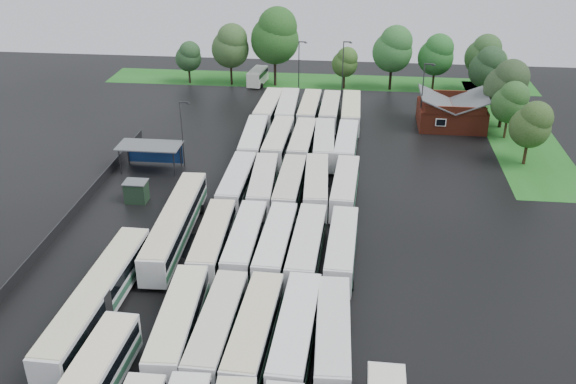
# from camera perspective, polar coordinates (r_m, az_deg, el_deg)

# --- Properties ---
(ground) EXTENTS (160.00, 160.00, 0.00)m
(ground) POSITION_cam_1_polar(r_m,az_deg,el_deg) (64.41, -2.94, -6.63)
(ground) COLOR black
(ground) RESTS_ON ground
(brick_building) EXTENTS (10.07, 8.60, 5.39)m
(brick_building) POSITION_cam_1_polar(r_m,az_deg,el_deg) (102.71, 14.30, 6.67)
(brick_building) COLOR maroon
(brick_building) RESTS_ON ground
(wash_shed) EXTENTS (8.20, 4.20, 3.58)m
(wash_shed) POSITION_cam_1_polar(r_m,az_deg,el_deg) (85.97, -12.12, 3.85)
(wash_shed) COLOR #2D2D30
(wash_shed) RESTS_ON ground
(utility_hut) EXTENTS (2.70, 2.20, 2.62)m
(utility_hut) POSITION_cam_1_polar(r_m,az_deg,el_deg) (78.22, -13.33, 0.06)
(utility_hut) COLOR black
(utility_hut) RESTS_ON ground
(grass_strip_north) EXTENTS (80.00, 10.00, 0.01)m
(grass_strip_north) POSITION_cam_1_polar(r_m,az_deg,el_deg) (123.39, 2.69, 9.81)
(grass_strip_north) COLOR #1B5F19
(grass_strip_north) RESTS_ON ground
(grass_strip_east) EXTENTS (10.00, 50.00, 0.01)m
(grass_strip_east) POSITION_cam_1_polar(r_m,az_deg,el_deg) (105.27, 19.59, 5.34)
(grass_strip_east) COLOR #1B5F19
(grass_strip_east) RESTS_ON ground
(west_fence) EXTENTS (0.10, 50.00, 1.20)m
(west_fence) POSITION_cam_1_polar(r_m,az_deg,el_deg) (76.95, -18.57, -1.72)
(west_fence) COLOR #2D2D30
(west_fence) RESTS_ON ground
(bus_r1c0) EXTENTS (3.44, 13.30, 3.67)m
(bus_r1c0) POSITION_cam_1_polar(r_m,az_deg,el_deg) (54.29, -9.70, -11.52)
(bus_r1c0) COLOR silver
(bus_r1c0) RESTS_ON ground
(bus_r1c1) EXTENTS (2.95, 12.82, 3.56)m
(bus_r1c1) POSITION_cam_1_polar(r_m,az_deg,el_deg) (53.49, -6.29, -12.01)
(bus_r1c1) COLOR silver
(bus_r1c1) RESTS_ON ground
(bus_r1c2) EXTENTS (3.26, 13.14, 3.63)m
(bus_r1c2) POSITION_cam_1_polar(r_m,az_deg,el_deg) (52.83, -2.99, -12.36)
(bus_r1c2) COLOR silver
(bus_r1c2) RESTS_ON ground
(bus_r1c3) EXTENTS (3.29, 13.39, 3.70)m
(bus_r1c3) POSITION_cam_1_polar(r_m,az_deg,el_deg) (52.53, 0.68, -12.53)
(bus_r1c3) COLOR silver
(bus_r1c3) RESTS_ON ground
(bus_r1c4) EXTENTS (3.17, 12.86, 3.56)m
(bus_r1c4) POSITION_cam_1_polar(r_m,az_deg,el_deg) (52.55, 4.01, -12.71)
(bus_r1c4) COLOR silver
(bus_r1c4) RESTS_ON ground
(bus_r2c0) EXTENTS (3.17, 13.01, 3.60)m
(bus_r2c0) POSITION_cam_1_polar(r_m,az_deg,el_deg) (65.02, -6.70, -4.39)
(bus_r2c0) COLOR silver
(bus_r2c0) RESTS_ON ground
(bus_r2c1) EXTENTS (2.71, 12.71, 3.54)m
(bus_r2c1) POSITION_cam_1_polar(r_m,az_deg,el_deg) (64.67, -3.84, -4.48)
(bus_r2c1) COLOR silver
(bus_r2c1) RESTS_ON ground
(bus_r2c2) EXTENTS (3.07, 13.00, 3.60)m
(bus_r2c2) POSITION_cam_1_polar(r_m,az_deg,el_deg) (63.97, -1.08, -4.75)
(bus_r2c2) COLOR silver
(bus_r2c2) RESTS_ON ground
(bus_r2c3) EXTENTS (3.18, 13.18, 3.65)m
(bus_r2c3) POSITION_cam_1_polar(r_m,az_deg,el_deg) (63.54, 1.68, -4.97)
(bus_r2c3) COLOR silver
(bus_r2c3) RESTS_ON ground
(bus_r2c4) EXTENTS (3.06, 12.69, 3.51)m
(bus_r2c4) POSITION_cam_1_polar(r_m,az_deg,el_deg) (63.70, 4.79, -5.05)
(bus_r2c4) COLOR silver
(bus_r2c4) RESTS_ON ground
(bus_r3c0) EXTENTS (2.76, 12.73, 3.54)m
(bus_r3c0) POSITION_cam_1_polar(r_m,az_deg,el_deg) (76.86, -4.56, 0.76)
(bus_r3c0) COLOR silver
(bus_r3c0) RESTS_ON ground
(bus_r3c1) EXTENTS (3.33, 12.81, 3.53)m
(bus_r3c1) POSITION_cam_1_polar(r_m,az_deg,el_deg) (76.27, -2.23, 0.62)
(bus_r3c1) COLOR silver
(bus_r3c1) RESTS_ON ground
(bus_r3c2) EXTENTS (2.88, 12.73, 3.53)m
(bus_r3c2) POSITION_cam_1_polar(r_m,az_deg,el_deg) (75.80, 0.16, 0.47)
(bus_r3c2) COLOR silver
(bus_r3c2) RESTS_ON ground
(bus_r3c3) EXTENTS (3.34, 12.97, 3.58)m
(bus_r3c3) POSITION_cam_1_polar(r_m,az_deg,el_deg) (75.96, 2.53, 0.52)
(bus_r3c3) COLOR silver
(bus_r3c3) RESTS_ON ground
(bus_r3c4) EXTENTS (3.22, 12.79, 3.53)m
(bus_r3c4) POSITION_cam_1_polar(r_m,az_deg,el_deg) (75.86, 5.09, 0.38)
(bus_r3c4) COLOR silver
(bus_r3c4) RESTS_ON ground
(bus_r4c0) EXTENTS (3.27, 13.23, 3.66)m
(bus_r4c0) POSITION_cam_1_polar(r_m,az_deg,el_deg) (88.97, -3.08, 4.52)
(bus_r4c0) COLOR silver
(bus_r4c0) RESTS_ON ground
(bus_r4c1) EXTENTS (3.10, 13.17, 3.65)m
(bus_r4c1) POSITION_cam_1_polar(r_m,az_deg,el_deg) (88.55, -0.87, 4.44)
(bus_r4c1) COLOR silver
(bus_r4c1) RESTS_ON ground
(bus_r4c2) EXTENTS (3.01, 12.84, 3.56)m
(bus_r4c2) POSITION_cam_1_polar(r_m,az_deg,el_deg) (88.26, 1.27, 4.32)
(bus_r4c2) COLOR silver
(bus_r4c2) RESTS_ON ground
(bus_r4c3) EXTENTS (3.16, 12.94, 3.58)m
(bus_r4c3) POSITION_cam_1_polar(r_m,az_deg,el_deg) (88.04, 3.23, 4.24)
(bus_r4c3) COLOR silver
(bus_r4c3) RESTS_ON ground
(bus_r4c4) EXTENTS (3.12, 12.76, 3.53)m
(bus_r4c4) POSITION_cam_1_polar(r_m,az_deg,el_deg) (87.93, 5.20, 4.12)
(bus_r4c4) COLOR silver
(bus_r4c4) RESTS_ON ground
(bus_r5c0) EXTENTS (3.29, 13.23, 3.66)m
(bus_r5c0) POSITION_cam_1_polar(r_m,az_deg,el_deg) (101.53, -1.72, 7.34)
(bus_r5c0) COLOR silver
(bus_r5c0) RESTS_ON ground
(bus_r5c1) EXTENTS (3.15, 13.34, 3.70)m
(bus_r5c1) POSITION_cam_1_polar(r_m,az_deg,el_deg) (101.13, -0.03, 7.29)
(bus_r5c1) COLOR silver
(bus_r5c1) RESTS_ON ground
(bus_r5c2) EXTENTS (3.00, 12.87, 3.57)m
(bus_r5c2) POSITION_cam_1_polar(r_m,az_deg,el_deg) (101.25, 1.92, 7.26)
(bus_r5c2) COLOR silver
(bus_r5c2) RESTS_ON ground
(bus_r5c3) EXTENTS (2.89, 12.68, 3.52)m
(bus_r5c3) POSITION_cam_1_polar(r_m,az_deg,el_deg) (101.06, 3.75, 7.16)
(bus_r5c3) COLOR silver
(bus_r5c3) RESTS_ON ground
(bus_r5c4) EXTENTS (2.87, 13.25, 3.69)m
(bus_r5c4) POSITION_cam_1_polar(r_m,az_deg,el_deg) (100.52, 5.61, 7.04)
(bus_r5c4) COLOR silver
(bus_r5c4) RESTS_ON ground
(artic_bus_west_b) EXTENTS (3.33, 19.65, 3.63)m
(artic_bus_west_b) POSITION_cam_1_polar(r_m,az_deg,el_deg) (68.70, -9.95, -2.80)
(artic_bus_west_b) COLOR silver
(artic_bus_west_b) RESTS_ON ground
(artic_bus_west_c) EXTENTS (3.30, 19.88, 3.68)m
(artic_bus_west_c) POSITION_cam_1_polar(r_m,az_deg,el_deg) (58.71, -16.55, -9.09)
(artic_bus_west_c) COLOR silver
(artic_bus_west_c) RESTS_ON ground
(minibus) EXTENTS (3.21, 6.75, 2.84)m
(minibus) POSITION_cam_1_polar(r_m,az_deg,el_deg) (121.01, -2.72, 10.25)
(minibus) COLOR white
(minibus) RESTS_ON ground
(tree_north_0) EXTENTS (4.79, 4.79, 7.93)m
(tree_north_0) POSITION_cam_1_polar(r_m,az_deg,el_deg) (122.23, -8.81, 11.85)
(tree_north_0) COLOR #2E2319
(tree_north_0) RESTS_ON ground
(tree_north_1) EXTENTS (6.85, 6.85, 11.35)m
(tree_north_1) POSITION_cam_1_polar(r_m,az_deg,el_deg) (119.80, -5.10, 12.85)
(tree_north_1) COLOR black
(tree_north_1) RESTS_ON ground
(tree_north_2) EXTENTS (8.71, 8.71, 14.42)m
(tree_north_2) POSITION_cam_1_polar(r_m,az_deg,el_deg) (118.33, -1.10, 13.76)
(tree_north_2) COLOR black
(tree_north_2) RESTS_ON ground
(tree_north_3) EXTENTS (4.65, 4.65, 7.70)m
(tree_north_3) POSITION_cam_1_polar(r_m,az_deg,el_deg) (117.91, 5.14, 11.45)
(tree_north_3) COLOR black
(tree_north_3) RESTS_ON ground
(tree_north_4) EXTENTS (7.07, 7.07, 11.71)m
(tree_north_4) POSITION_cam_1_polar(r_m,az_deg,el_deg) (117.63, 9.37, 12.47)
(tree_north_4) COLOR black
(tree_north_4) RESTS_ON ground
(tree_north_5) EXTENTS (6.28, 6.28, 10.40)m
(tree_north_5) POSITION_cam_1_polar(r_m,az_deg,el_deg) (118.52, 13.09, 11.83)
(tree_north_5) COLOR black
(tree_north_5) RESTS_ON ground
(tree_north_6) EXTENTS (6.27, 6.27, 10.39)m
(tree_north_6) POSITION_cam_1_polar(r_m,az_deg,el_deg) (120.49, 17.03, 11.60)
(tree_north_6) COLOR black
(tree_north_6) RESTS_ON ground
(tree_east_0) EXTENTS (5.39, 5.39, 8.93)m
(tree_east_0) POSITION_cam_1_polar(r_m,az_deg,el_deg) (90.30, 20.87, 5.65)
(tree_east_0) COLOR #372314
(tree_east_0) RESTS_ON ground
(tree_east_1) EXTENTS (5.28, 5.28, 8.74)m
(tree_east_1) POSITION_cam_1_polar(r_m,az_deg,el_deg) (98.97, 19.21, 7.58)
(tree_east_1) COLOR #3B2B18
(tree_east_1) RESTS_ON ground
(tree_east_2) EXTENTS (6.51, 6.51, 10.78)m
(tree_east_2) POSITION_cam_1_polar(r_m,az_deg,el_deg) (102.83, 18.94, 9.06)
(tree_east_2) COLOR black
(tree_east_2) RESTS_ON ground
(tree_east_3) EXTENTS (6.03, 6.03, 9.99)m
(tree_east_3) POSITION_cam_1_polar(r_m,az_deg,el_deg) (113.40, 17.37, 10.54)
(tree_east_3) COLOR black
(tree_east_3) RESTS_ON ground
(tree_east_4) EXTENTS (5.16, 5.16, 8.54)m
(tree_east_4) POSITION_cam_1_polar(r_m,az_deg,el_deg) (118.47, 17.69, 10.67)
(tree_east_4) COLOR black
(tree_east_4) RESTS_ON ground
(lamp_post_ne) EXTENTS (1.59, 0.31, 10.30)m
(lamp_post_ne) POSITION_cam_1_polar(r_m,az_deg,el_deg) (99.04, 11.94, 8.71)
(lamp_post_ne) COLOR #2D2D30
(lamp_post_ne) RESTS_ON ground
(lamp_post_nw) EXTENTS (1.39, 0.27, 9.04)m
(lamp_post_nw) POSITION_cam_1_polar(r_m,az_deg,el_deg) (85.14, -9.34, 5.51)
(lamp_post_nw) COLOR #2D2D30
(lamp_post_nw) RESTS_ON ground
(lamp_post_back_w) EXTENTS (1.50, 0.29, 9.71)m
(lamp_post_back_w) POSITION_cam_1_polar(r_m,az_deg,el_deg) (112.92, 1.04, 11.24)
(lamp_post_back_w) COLOR #2D2D30
(lamp_post_back_w) RESTS_ON ground
(lamp_post_back_e) EXTENTS (1.53, 0.30, 9.91)m
(lamp_post_back_e) POSITION_cam_1_polar(r_m,az_deg,el_deg) (112.48, 4.97, 11.15)
(lamp_post_back_e) COLOR #2D2D30
(lamp_post_back_e) RESTS_ON ground
(puddle_2) EXTENTS (6.48, 6.48, 0.01)m
(puddle_2) POSITION_cam_1_polar(r_m,az_deg,el_deg) (68.16, -7.15, -4.80)
(puddle_2) COLOR black
(puddle_2) RESTS_ON ground
(puddle_3) EXTENTS (2.98, 2.98, 0.01)m
(puddle_3) POSITION_cam_1_polar(r_m,az_deg,el_deg) (62.24, 0.10, -7.88)
(puddle_3) COLOR black
(puddle_3) RESTS_ON ground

